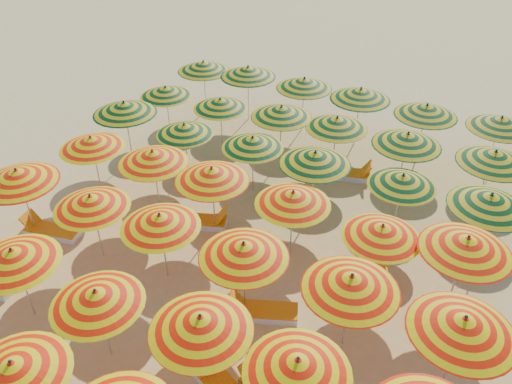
# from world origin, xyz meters

# --- Properties ---
(ground) EXTENTS (120.00, 120.00, 0.00)m
(ground) POSITION_xyz_m (0.00, 0.00, 0.00)
(ground) COLOR #E4B665
(ground) RESTS_ON ground
(umbrella_2) EXTENTS (2.39, 2.39, 2.22)m
(umbrella_2) POSITION_xyz_m (-1.35, -7.06, 1.96)
(umbrella_2) COLOR silver
(umbrella_2) RESTS_ON ground
(umbrella_7) EXTENTS (2.76, 2.76, 2.28)m
(umbrella_7) POSITION_xyz_m (-3.74, -4.87, 2.00)
(umbrella_7) COLOR silver
(umbrella_7) RESTS_ON ground
(umbrella_8) EXTENTS (2.25, 2.25, 2.20)m
(umbrella_8) POSITION_xyz_m (-1.17, -4.98, 1.93)
(umbrella_8) COLOR silver
(umbrella_8) RESTS_ON ground
(umbrella_9) EXTENTS (2.61, 2.61, 2.31)m
(umbrella_9) POSITION_xyz_m (1.27, -4.67, 2.04)
(umbrella_9) COLOR silver
(umbrella_9) RESTS_ON ground
(umbrella_10) EXTENTS (2.62, 2.62, 2.24)m
(umbrella_10) POSITION_xyz_m (3.39, -4.69, 1.97)
(umbrella_10) COLOR silver
(umbrella_10) RESTS_ON ground
(umbrella_12) EXTENTS (2.59, 2.59, 2.41)m
(umbrella_12) POSITION_xyz_m (-6.17, -2.46, 2.12)
(umbrella_12) COLOR silver
(umbrella_12) RESTS_ON ground
(umbrella_13) EXTENTS (2.78, 2.78, 2.22)m
(umbrella_13) POSITION_xyz_m (-3.62, -2.33, 1.95)
(umbrella_13) COLOR silver
(umbrella_13) RESTS_ON ground
(umbrella_14) EXTENTS (2.46, 2.46, 2.24)m
(umbrella_14) POSITION_xyz_m (-1.44, -2.21, 1.97)
(umbrella_14) COLOR silver
(umbrella_14) RESTS_ON ground
(umbrella_15) EXTENTS (2.47, 2.47, 2.34)m
(umbrella_15) POSITION_xyz_m (1.07, -2.36, 2.06)
(umbrella_15) COLOR silver
(umbrella_15) RESTS_ON ground
(umbrella_16) EXTENTS (2.46, 2.46, 2.36)m
(umbrella_16) POSITION_xyz_m (3.68, -2.28, 2.08)
(umbrella_16) COLOR silver
(umbrella_16) RESTS_ON ground
(umbrella_17) EXTENTS (2.53, 2.53, 2.37)m
(umbrella_17) POSITION_xyz_m (6.04, -2.43, 2.08)
(umbrella_17) COLOR silver
(umbrella_17) RESTS_ON ground
(umbrella_18) EXTENTS (2.74, 2.74, 2.25)m
(umbrella_18) POSITION_xyz_m (-5.78, 0.17, 1.98)
(umbrella_18) COLOR silver
(umbrella_18) RESTS_ON ground
(umbrella_19) EXTENTS (2.58, 2.58, 2.33)m
(umbrella_19) POSITION_xyz_m (-3.39, 0.22, 2.05)
(umbrella_19) COLOR silver
(umbrella_19) RESTS_ON ground
(umbrella_20) EXTENTS (2.24, 2.24, 2.35)m
(umbrella_20) POSITION_xyz_m (-1.25, 0.14, 2.07)
(umbrella_20) COLOR silver
(umbrella_20) RESTS_ON ground
(umbrella_21) EXTENTS (2.32, 2.32, 2.25)m
(umbrella_21) POSITION_xyz_m (1.27, 0.20, 1.98)
(umbrella_21) COLOR silver
(umbrella_21) RESTS_ON ground
(umbrella_22) EXTENTS (2.42, 2.42, 2.15)m
(umbrella_22) POSITION_xyz_m (3.81, -0.03, 1.89)
(umbrella_22) COLOR silver
(umbrella_22) RESTS_ON ground
(umbrella_23) EXTENTS (2.88, 2.88, 2.38)m
(umbrella_23) POSITION_xyz_m (5.79, 0.13, 2.10)
(umbrella_23) COLOR silver
(umbrella_23) RESTS_ON ground
(umbrella_24) EXTENTS (2.87, 2.87, 2.44)m
(umbrella_24) POSITION_xyz_m (-6.19, 2.42, 2.14)
(umbrella_24) COLOR silver
(umbrella_24) RESTS_ON ground
(umbrella_25) EXTENTS (2.01, 2.01, 2.11)m
(umbrella_25) POSITION_xyz_m (-3.69, 2.46, 1.86)
(umbrella_25) COLOR silver
(umbrella_25) RESTS_ON ground
(umbrella_26) EXTENTS (2.40, 2.40, 2.17)m
(umbrella_26) POSITION_xyz_m (-1.13, 2.58, 1.91)
(umbrella_26) COLOR silver
(umbrella_26) RESTS_ON ground
(umbrella_27) EXTENTS (2.44, 2.44, 2.37)m
(umbrella_27) POSITION_xyz_m (1.13, 2.29, 2.08)
(umbrella_27) COLOR silver
(umbrella_27) RESTS_ON ground
(umbrella_28) EXTENTS (2.40, 2.40, 2.14)m
(umbrella_28) POSITION_xyz_m (3.76, 2.55, 1.88)
(umbrella_28) COLOR silver
(umbrella_28) RESTS_ON ground
(umbrella_29) EXTENTS (2.86, 2.86, 2.34)m
(umbrella_29) POSITION_xyz_m (6.14, 2.31, 2.06)
(umbrella_29) COLOR silver
(umbrella_29) RESTS_ON ground
(umbrella_30) EXTENTS (2.50, 2.50, 2.17)m
(umbrella_30) POSITION_xyz_m (-5.99, 4.69, 1.91)
(umbrella_30) COLOR silver
(umbrella_30) RESTS_ON ground
(umbrella_31) EXTENTS (2.23, 2.23, 2.19)m
(umbrella_31) POSITION_xyz_m (-3.50, 4.64, 1.93)
(umbrella_31) COLOR silver
(umbrella_31) RESTS_ON ground
(umbrella_32) EXTENTS (2.52, 2.52, 2.34)m
(umbrella_32) POSITION_xyz_m (-1.07, 4.77, 2.06)
(umbrella_32) COLOR silver
(umbrella_32) RESTS_ON ground
(umbrella_33) EXTENTS (2.38, 2.38, 2.31)m
(umbrella_33) POSITION_xyz_m (0.97, 4.88, 2.03)
(umbrella_33) COLOR silver
(umbrella_33) RESTS_ON ground
(umbrella_34) EXTENTS (2.39, 2.39, 2.39)m
(umbrella_34) POSITION_xyz_m (3.41, 4.66, 2.10)
(umbrella_34) COLOR silver
(umbrella_34) RESTS_ON ground
(umbrella_35) EXTENTS (2.59, 2.59, 2.37)m
(umbrella_35) POSITION_xyz_m (6.04, 4.73, 2.08)
(umbrella_35) COLOR silver
(umbrella_35) RESTS_ON ground
(umbrella_36) EXTENTS (2.47, 2.47, 2.37)m
(umbrella_36) POSITION_xyz_m (-5.78, 7.25, 2.08)
(umbrella_36) COLOR silver
(umbrella_36) RESTS_ON ground
(umbrella_37) EXTENTS (2.49, 2.49, 2.45)m
(umbrella_37) POSITION_xyz_m (-3.71, 7.38, 2.16)
(umbrella_37) COLOR silver
(umbrella_37) RESTS_ON ground
(umbrella_38) EXTENTS (2.47, 2.47, 2.37)m
(umbrella_38) POSITION_xyz_m (-1.25, 7.44, 2.09)
(umbrella_38) COLOR silver
(umbrella_38) RESTS_ON ground
(umbrella_39) EXTENTS (2.79, 2.79, 2.44)m
(umbrella_39) POSITION_xyz_m (1.09, 7.30, 2.14)
(umbrella_39) COLOR silver
(umbrella_39) RESTS_ON ground
(umbrella_40) EXTENTS (2.99, 2.99, 2.39)m
(umbrella_40) POSITION_xyz_m (3.57, 7.08, 2.10)
(umbrella_40) COLOR silver
(umbrella_40) RESTS_ON ground
(umbrella_41) EXTENTS (2.84, 2.84, 2.35)m
(umbrella_41) POSITION_xyz_m (6.04, 7.28, 2.07)
(umbrella_41) COLOR silver
(umbrella_41) RESTS_ON ground
(lounger_5) EXTENTS (1.81, 0.91, 0.69)m
(lounger_5) POSITION_xyz_m (-5.67, -2.28, 0.15)
(lounger_5) COLOR white
(lounger_5) RESTS_ON ground
(lounger_6) EXTENTS (1.82, 1.17, 0.69)m
(lounger_6) POSITION_xyz_m (1.57, -2.35, 0.15)
(lounger_6) COLOR white
(lounger_6) RESTS_ON ground
(lounger_7) EXTENTS (1.83, 1.13, 0.69)m
(lounger_7) POSITION_xyz_m (-1.76, 0.13, 0.15)
(lounger_7) COLOR white
(lounger_7) RESTS_ON ground
(lounger_8) EXTENTS (1.82, 1.20, 0.69)m
(lounger_8) POSITION_xyz_m (3.31, -0.15, 0.15)
(lounger_8) COLOR white
(lounger_8) RESTS_ON ground
(lounger_9) EXTENTS (1.82, 1.03, 0.69)m
(lounger_9) POSITION_xyz_m (1.56, 4.79, 0.15)
(lounger_9) COLOR white
(lounger_9) RESTS_ON ground
(beachgoer_b) EXTENTS (0.71, 0.60, 1.28)m
(beachgoer_b) POSITION_xyz_m (3.42, 1.26, 0.64)
(beachgoer_b) COLOR tan
(beachgoer_b) RESTS_ON ground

